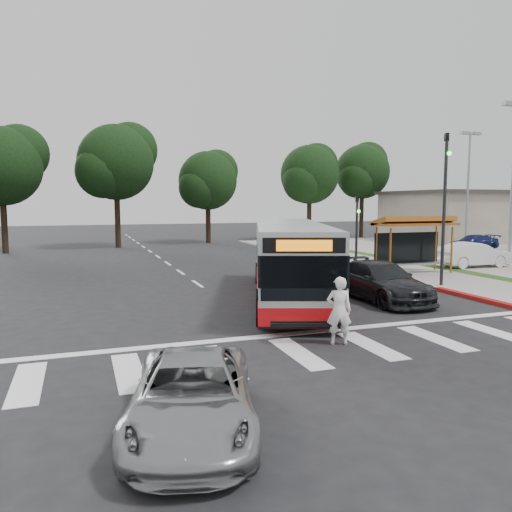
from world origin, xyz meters
name	(u,v)px	position (x,y,z in m)	size (l,w,h in m)	color
ground	(237,311)	(0.00, 0.00, 0.00)	(140.00, 140.00, 0.00)	black
sidewalk_east	(382,267)	(11.00, 8.00, 0.06)	(4.00, 40.00, 0.12)	gray
curb_east	(351,268)	(9.00, 8.00, 0.07)	(0.30, 40.00, 0.15)	#9E9991
curb_east_red	(494,302)	(9.00, -2.00, 0.08)	(0.32, 6.00, 0.15)	maroon
commercial_building	(471,218)	(30.00, 22.00, 2.20)	(14.00, 10.00, 4.40)	#AA9E8E
building_roof_cap	(472,193)	(30.00, 22.00, 4.55)	(14.60, 10.60, 0.30)	#383330
crosswalk_ladder	(299,353)	(0.00, -5.00, 0.01)	(18.00, 2.60, 0.01)	silver
bus_shelter	(413,228)	(10.80, 5.10, 2.35)	(4.20, 1.60, 2.86)	#9A5419
traffic_signal_ne_tall	(445,197)	(9.60, 1.49, 3.88)	(0.18, 0.37, 6.50)	black
traffic_signal_ne_short	(357,223)	(9.60, 8.49, 2.48)	(0.18, 0.37, 4.00)	black
lot_light_mid	(468,173)	(24.00, 16.00, 5.91)	(1.90, 0.35, 9.01)	gray
tree_ne_a	(310,174)	(16.08, 28.06, 6.39)	(6.16, 5.74, 9.30)	black
tree_ne_b	(363,171)	(23.08, 30.06, 6.92)	(6.16, 5.74, 10.02)	black
tree_north_a	(117,161)	(-1.92, 26.07, 6.92)	(6.60, 6.15, 10.17)	black
tree_north_b	(208,180)	(6.07, 28.06, 5.66)	(5.72, 5.33, 8.43)	black
tree_north_c	(2,165)	(-9.92, 24.06, 6.29)	(6.16, 5.74, 9.30)	black
transit_bus	(289,261)	(2.49, 1.41, 1.43)	(2.39, 11.05, 2.85)	#B4B7B9
pedestrian	(339,311)	(1.30, -4.61, 0.88)	(0.64, 0.42, 1.76)	white
dark_sedan	(380,281)	(5.59, 0.02, 0.72)	(2.01, 4.96, 1.44)	black
silver_suv_south	(192,395)	(-3.30, -8.18, 0.58)	(1.93, 4.19, 1.16)	#929497
parked_car_1	(474,255)	(15.50, 6.01, 0.78)	(1.43, 4.11, 1.35)	white
parked_car_3	(473,242)	(22.80, 13.87, 0.67)	(1.60, 3.93, 1.14)	#161D4F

